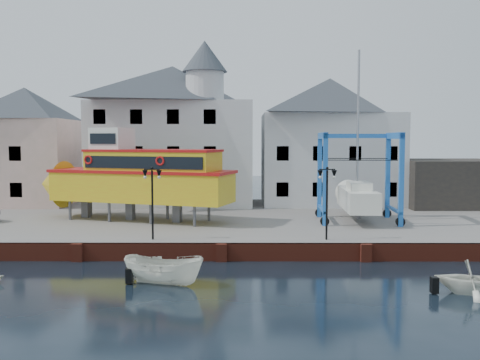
{
  "coord_description": "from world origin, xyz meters",
  "views": [
    {
      "loc": [
        1.16,
        -29.19,
        6.74
      ],
      "look_at": [
        1.0,
        7.0,
        4.0
      ],
      "focal_mm": 40.0,
      "sensor_mm": 36.0,
      "label": 1
    }
  ],
  "objects": [
    {
      "name": "ground",
      "position": [
        0.0,
        0.0,
        0.0
      ],
      "size": [
        140.0,
        140.0,
        0.0
      ],
      "primitive_type": "plane",
      "color": "black",
      "rests_on": "ground"
    },
    {
      "name": "hardstanding",
      "position": [
        0.0,
        11.0,
        0.5
      ],
      "size": [
        44.0,
        22.0,
        1.0
      ],
      "primitive_type": "cube",
      "color": "#65625D",
      "rests_on": "ground"
    },
    {
      "name": "motorboat_a",
      "position": [
        -2.53,
        -4.69,
        0.0
      ],
      "size": [
        4.32,
        2.7,
        1.56
      ],
      "primitive_type": "imported",
      "rotation": [
        0.0,
        0.0,
        1.26
      ],
      "color": "white",
      "rests_on": "ground"
    },
    {
      "name": "building_white_main",
      "position": [
        -4.87,
        18.39,
        7.34
      ],
      "size": [
        14.0,
        8.3,
        14.0
      ],
      "color": "silver",
      "rests_on": "hardstanding"
    },
    {
      "name": "shed_dark",
      "position": [
        19.0,
        17.0,
        3.0
      ],
      "size": [
        8.0,
        7.0,
        4.0
      ],
      "primitive_type": "cube",
      "color": "black",
      "rests_on": "hardstanding"
    },
    {
      "name": "lamp_post_left",
      "position": [
        -4.0,
        1.2,
        4.17
      ],
      "size": [
        1.12,
        0.32,
        4.2
      ],
      "color": "black",
      "rests_on": "hardstanding"
    },
    {
      "name": "tour_boat",
      "position": [
        -6.83,
        8.73,
        4.1
      ],
      "size": [
        15.47,
        8.09,
        6.58
      ],
      "rotation": [
        0.0,
        0.0,
        -0.32
      ],
      "color": "#59595E",
      "rests_on": "hardstanding"
    },
    {
      "name": "travel_lift",
      "position": [
        9.29,
        8.77,
        3.01
      ],
      "size": [
        5.81,
        8.02,
        11.97
      ],
      "rotation": [
        0.0,
        0.0,
        -0.05
      ],
      "color": "blue",
      "rests_on": "hardstanding"
    },
    {
      "name": "lamp_post_right",
      "position": [
        6.0,
        1.2,
        4.17
      ],
      "size": [
        1.12,
        0.32,
        4.2
      ],
      "color": "black",
      "rests_on": "hardstanding"
    },
    {
      "name": "motorboat_c",
      "position": [
        11.16,
        -6.23,
        0.0
      ],
      "size": [
        3.69,
        3.42,
        1.6
      ],
      "primitive_type": "imported",
      "rotation": [
        0.0,
        0.0,
        1.26
      ],
      "color": "white",
      "rests_on": "ground"
    },
    {
      "name": "building_white_right",
      "position": [
        9.0,
        19.0,
        6.6
      ],
      "size": [
        12.0,
        8.0,
        11.2
      ],
      "color": "silver",
      "rests_on": "hardstanding"
    },
    {
      "name": "building_pink",
      "position": [
        -18.0,
        18.0,
        6.15
      ],
      "size": [
        8.0,
        7.0,
        10.3
      ],
      "color": "#C0A291",
      "rests_on": "hardstanding"
    },
    {
      "name": "quay_wall",
      "position": [
        -0.0,
        0.1,
        0.5
      ],
      "size": [
        44.0,
        0.47,
        1.0
      ],
      "color": "maroon",
      "rests_on": "ground"
    }
  ]
}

